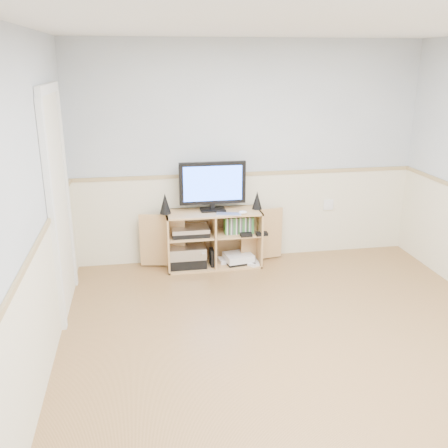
{
  "coord_description": "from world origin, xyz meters",
  "views": [
    {
      "loc": [
        -1.23,
        -3.28,
        2.28
      ],
      "look_at": [
        -0.46,
        1.2,
        0.77
      ],
      "focal_mm": 40.0,
      "sensor_mm": 36.0,
      "label": 1
    }
  ],
  "objects_px": {
    "media_cabinet": "(213,237)",
    "monitor": "(213,184)",
    "game_consoles": "(237,258)",
    "keyboard": "(229,214)"
  },
  "relations": [
    {
      "from": "keyboard",
      "to": "game_consoles",
      "type": "xyz_separation_m",
      "value": [
        0.12,
        0.13,
        -0.59
      ]
    },
    {
      "from": "monitor",
      "to": "media_cabinet",
      "type": "bearing_deg",
      "value": 90.0
    },
    {
      "from": "monitor",
      "to": "game_consoles",
      "type": "distance_m",
      "value": 0.93
    },
    {
      "from": "monitor",
      "to": "game_consoles",
      "type": "relative_size",
      "value": 1.62
    },
    {
      "from": "media_cabinet",
      "to": "game_consoles",
      "type": "bearing_deg",
      "value": -12.79
    },
    {
      "from": "media_cabinet",
      "to": "keyboard",
      "type": "distance_m",
      "value": 0.41
    },
    {
      "from": "keyboard",
      "to": "media_cabinet",
      "type": "bearing_deg",
      "value": 142.38
    },
    {
      "from": "media_cabinet",
      "to": "monitor",
      "type": "distance_m",
      "value": 0.62
    },
    {
      "from": "media_cabinet",
      "to": "game_consoles",
      "type": "xyz_separation_m",
      "value": [
        0.28,
        -0.06,
        -0.26
      ]
    },
    {
      "from": "monitor",
      "to": "game_consoles",
      "type": "height_order",
      "value": "monitor"
    }
  ]
}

